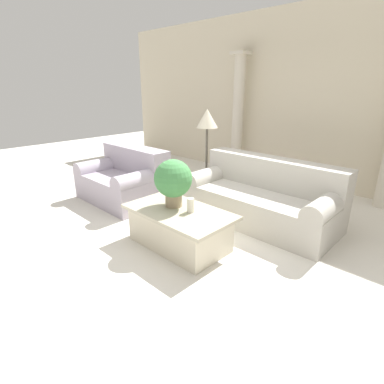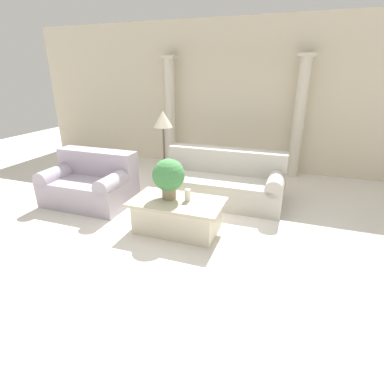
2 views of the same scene
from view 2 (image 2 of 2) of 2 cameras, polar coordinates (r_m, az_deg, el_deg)
name	(u,v)px [view 2 (image 2 of 2)]	position (r m, az deg, el deg)	size (l,w,h in m)	color
ground_plane	(183,218)	(4.69, -1.69, -5.05)	(16.00, 16.00, 0.00)	silver
wall_back	(231,97)	(7.10, 7.47, 17.46)	(10.00, 0.06, 3.20)	beige
sofa_long	(223,181)	(5.28, 5.87, 2.12)	(2.10, 0.95, 0.87)	#B7B2A8
loveseat	(91,182)	(5.44, -18.69, 1.73)	(1.43, 0.95, 0.87)	#AEA3B3
coffee_table	(178,215)	(4.26, -2.77, -4.44)	(1.29, 0.73, 0.46)	beige
potted_plant	(169,176)	(4.14, -4.48, 3.03)	(0.45, 0.45, 0.57)	#937F60
pillar_candle	(188,195)	(4.13, -0.83, -0.56)	(0.08, 0.08, 0.17)	silver
floor_lamp	(163,124)	(5.57, -5.51, 12.78)	(0.34, 0.34, 1.49)	#4C473D
column_left	(170,112)	(7.29, -4.17, 14.99)	(0.32, 0.32, 2.46)	beige
column_right	(299,118)	(6.68, 19.70, 13.21)	(0.32, 0.32, 2.46)	beige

